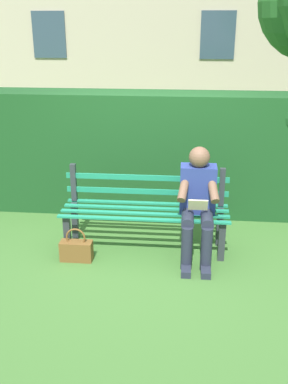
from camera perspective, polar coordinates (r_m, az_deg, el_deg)
The scene contains 5 objects.
ground at distance 5.10m, azimuth 0.11°, elevation -7.23°, with size 60.00×60.00×0.00m, color #3D6B2D.
park_bench at distance 4.96m, azimuth 0.18°, elevation -2.30°, with size 1.84×0.51×0.91m.
person_seated at distance 4.71m, azimuth 6.88°, elevation -1.16°, with size 0.44×0.73×1.20m.
hedge_backdrop at distance 5.87m, azimuth 1.31°, elevation 5.19°, with size 5.85×0.66×1.61m.
handbag at distance 4.86m, azimuth -8.64°, elevation -7.33°, with size 0.34×0.14×0.37m.
Camera 1 is at (-0.42, 4.48, 2.40)m, focal length 41.69 mm.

